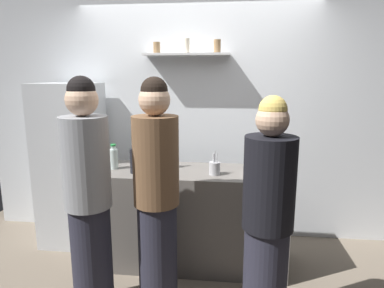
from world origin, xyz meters
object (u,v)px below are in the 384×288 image
(water_bottle_plastic, at_px, (114,158))
(baking_pan, at_px, (264,173))
(utensil_holder, at_px, (215,168))
(wine_bottle_dark_glass, at_px, (134,159))
(person_brown_jacket, at_px, (157,197))
(refrigerator, at_px, (72,165))
(person_grey_hoodie, at_px, (88,199))
(wine_bottle_green_glass, at_px, (165,158))
(person_blonde, at_px, (267,222))

(water_bottle_plastic, bearing_deg, baking_pan, -2.49)
(baking_pan, bearing_deg, utensil_holder, -177.18)
(wine_bottle_dark_glass, distance_m, person_brown_jacket, 0.61)
(wine_bottle_dark_glass, distance_m, water_bottle_plastic, 0.25)
(baking_pan, height_order, utensil_holder, utensil_holder)
(refrigerator, distance_m, water_bottle_plastic, 0.69)
(utensil_holder, bearing_deg, refrigerator, 165.12)
(water_bottle_plastic, xyz_separation_m, person_grey_hoodie, (0.06, -0.73, -0.13))
(person_brown_jacket, bearing_deg, person_grey_hoodie, -111.95)
(water_bottle_plastic, bearing_deg, person_brown_jacket, -48.53)
(wine_bottle_green_glass, distance_m, person_blonde, 1.25)
(baking_pan, relative_size, person_blonde, 0.21)
(person_brown_jacket, height_order, person_blonde, person_brown_jacket)
(refrigerator, xyz_separation_m, person_brown_jacket, (1.12, -0.93, 0.04))
(person_brown_jacket, bearing_deg, baking_pan, 87.51)
(wine_bottle_dark_glass, bearing_deg, person_grey_hoodie, -105.29)
(wine_bottle_dark_glass, bearing_deg, utensil_holder, 2.14)
(person_grey_hoodie, height_order, person_blonde, person_grey_hoodie)
(wine_bottle_dark_glass, relative_size, water_bottle_plastic, 1.40)
(baking_pan, bearing_deg, wine_bottle_green_glass, 171.63)
(person_blonde, bearing_deg, person_brown_jacket, -102.63)
(baking_pan, height_order, person_blonde, person_blonde)
(wine_bottle_dark_glass, height_order, wine_bottle_green_glass, wine_bottle_dark_glass)
(person_grey_hoodie, bearing_deg, utensil_holder, 118.78)
(wine_bottle_green_glass, bearing_deg, baking_pan, -8.37)
(water_bottle_plastic, bearing_deg, refrigerator, 150.84)
(baking_pan, relative_size, person_grey_hoodie, 0.19)
(baking_pan, height_order, wine_bottle_green_glass, wine_bottle_green_glass)
(refrigerator, height_order, wine_bottle_green_glass, refrigerator)
(refrigerator, bearing_deg, wine_bottle_green_glass, -13.37)
(utensil_holder, height_order, wine_bottle_green_glass, wine_bottle_green_glass)
(water_bottle_plastic, bearing_deg, wine_bottle_green_glass, 8.80)
(refrigerator, bearing_deg, water_bottle_plastic, -29.16)
(baking_pan, xyz_separation_m, wine_bottle_dark_glass, (-1.15, -0.05, 0.10))
(water_bottle_plastic, height_order, person_grey_hoodie, person_grey_hoodie)
(wine_bottle_green_glass, relative_size, person_brown_jacket, 0.16)
(person_grey_hoodie, bearing_deg, person_blonde, 78.80)
(wine_bottle_dark_glass, xyz_separation_m, water_bottle_plastic, (-0.23, 0.11, -0.02))
(refrigerator, xyz_separation_m, water_bottle_plastic, (0.58, -0.32, 0.17))
(wine_bottle_dark_glass, bearing_deg, water_bottle_plastic, 154.48)
(water_bottle_plastic, distance_m, person_grey_hoodie, 0.74)
(wine_bottle_green_glass, bearing_deg, utensil_holder, -18.15)
(baking_pan, relative_size, person_brown_jacket, 0.19)
(wine_bottle_green_glass, bearing_deg, person_grey_hoodie, -117.43)
(water_bottle_plastic, relative_size, person_brown_jacket, 0.13)
(wine_bottle_green_glass, distance_m, person_brown_jacket, 0.70)
(refrigerator, height_order, water_bottle_plastic, refrigerator)
(refrigerator, height_order, person_blonde, refrigerator)
(utensil_holder, distance_m, person_brown_jacket, 0.67)
(wine_bottle_green_glass, xyz_separation_m, person_grey_hoodie, (-0.42, -0.80, -0.13))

